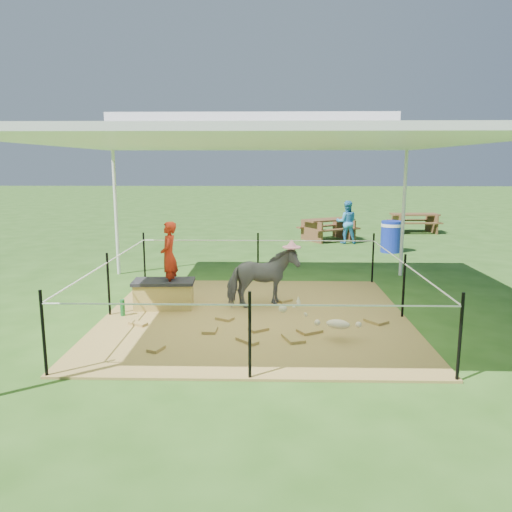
{
  "coord_description": "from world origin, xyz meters",
  "views": [
    {
      "loc": [
        0.19,
        -7.37,
        2.34
      ],
      "look_at": [
        0.0,
        0.6,
        0.85
      ],
      "focal_mm": 35.0,
      "sensor_mm": 36.0,
      "label": 1
    }
  ],
  "objects_px": {
    "trash_barrel": "(391,237)",
    "picnic_table_near": "(328,230)",
    "straw_bale": "(164,295)",
    "foal": "(338,322)",
    "green_bottle": "(123,308)",
    "pony": "(263,278)",
    "picnic_table_far": "(414,223)",
    "woman": "(169,250)",
    "distant_person": "(347,222)"
  },
  "relations": [
    {
      "from": "foal",
      "to": "picnic_table_near",
      "type": "height_order",
      "value": "picnic_table_near"
    },
    {
      "from": "trash_barrel",
      "to": "picnic_table_near",
      "type": "distance_m",
      "value": 2.53
    },
    {
      "from": "pony",
      "to": "picnic_table_far",
      "type": "bearing_deg",
      "value": -51.9
    },
    {
      "from": "foal",
      "to": "trash_barrel",
      "type": "xyz_separation_m",
      "value": [
        2.35,
        6.87,
        0.14
      ]
    },
    {
      "from": "foal",
      "to": "picnic_table_far",
      "type": "height_order",
      "value": "picnic_table_far"
    },
    {
      "from": "foal",
      "to": "straw_bale",
      "type": "bearing_deg",
      "value": 169.78
    },
    {
      "from": "green_bottle",
      "to": "picnic_table_near",
      "type": "bearing_deg",
      "value": 62.86
    },
    {
      "from": "trash_barrel",
      "to": "picnic_table_far",
      "type": "xyz_separation_m",
      "value": [
        1.73,
        3.89,
        -0.09
      ]
    },
    {
      "from": "straw_bale",
      "to": "pony",
      "type": "distance_m",
      "value": 1.62
    },
    {
      "from": "woman",
      "to": "trash_barrel",
      "type": "height_order",
      "value": "woman"
    },
    {
      "from": "green_bottle",
      "to": "pony",
      "type": "distance_m",
      "value": 2.24
    },
    {
      "from": "pony",
      "to": "trash_barrel",
      "type": "relative_size",
      "value": 1.36
    },
    {
      "from": "picnic_table_near",
      "to": "distant_person",
      "type": "xyz_separation_m",
      "value": [
        0.46,
        -0.62,
        0.3
      ]
    },
    {
      "from": "woman",
      "to": "foal",
      "type": "bearing_deg",
      "value": 56.67
    },
    {
      "from": "pony",
      "to": "picnic_table_near",
      "type": "bearing_deg",
      "value": -37.63
    },
    {
      "from": "picnic_table_far",
      "to": "distant_person",
      "type": "bearing_deg",
      "value": -140.92
    },
    {
      "from": "green_bottle",
      "to": "trash_barrel",
      "type": "distance_m",
      "value": 8.06
    },
    {
      "from": "distant_person",
      "to": "straw_bale",
      "type": "bearing_deg",
      "value": 61.69
    },
    {
      "from": "woman",
      "to": "green_bottle",
      "type": "height_order",
      "value": "woman"
    },
    {
      "from": "trash_barrel",
      "to": "picnic_table_far",
      "type": "bearing_deg",
      "value": 66.0
    },
    {
      "from": "green_bottle",
      "to": "straw_bale",
      "type": "bearing_deg",
      "value": 39.29
    },
    {
      "from": "woman",
      "to": "picnic_table_far",
      "type": "height_order",
      "value": "woman"
    },
    {
      "from": "trash_barrel",
      "to": "woman",
      "type": "bearing_deg",
      "value": -131.81
    },
    {
      "from": "green_bottle",
      "to": "distant_person",
      "type": "distance_m",
      "value": 8.65
    },
    {
      "from": "woman",
      "to": "picnic_table_near",
      "type": "bearing_deg",
      "value": 152.09
    },
    {
      "from": "trash_barrel",
      "to": "picnic_table_far",
      "type": "relative_size",
      "value": 0.54
    },
    {
      "from": "green_bottle",
      "to": "woman",
      "type": "bearing_deg",
      "value": 34.7
    },
    {
      "from": "straw_bale",
      "to": "foal",
      "type": "distance_m",
      "value": 2.98
    },
    {
      "from": "foal",
      "to": "picnic_table_near",
      "type": "bearing_deg",
      "value": 102.88
    },
    {
      "from": "woman",
      "to": "distant_person",
      "type": "height_order",
      "value": "woman"
    },
    {
      "from": "distant_person",
      "to": "trash_barrel",
      "type": "bearing_deg",
      "value": 124.94
    },
    {
      "from": "foal",
      "to": "trash_barrel",
      "type": "relative_size",
      "value": 1.06
    },
    {
      "from": "picnic_table_near",
      "to": "picnic_table_far",
      "type": "height_order",
      "value": "picnic_table_near"
    },
    {
      "from": "picnic_table_near",
      "to": "trash_barrel",
      "type": "bearing_deg",
      "value": -85.52
    },
    {
      "from": "woman",
      "to": "trash_barrel",
      "type": "bearing_deg",
      "value": 134.83
    },
    {
      "from": "pony",
      "to": "distant_person",
      "type": "distance_m",
      "value": 7.2
    },
    {
      "from": "green_bottle",
      "to": "pony",
      "type": "relative_size",
      "value": 0.22
    },
    {
      "from": "foal",
      "to": "woman",
      "type": "bearing_deg",
      "value": 168.82
    },
    {
      "from": "green_bottle",
      "to": "foal",
      "type": "distance_m",
      "value": 3.31
    },
    {
      "from": "trash_barrel",
      "to": "picnic_table_near",
      "type": "xyz_separation_m",
      "value": [
        -1.42,
        2.09,
        -0.09
      ]
    },
    {
      "from": "foal",
      "to": "pony",
      "type": "bearing_deg",
      "value": 142.0
    },
    {
      "from": "woman",
      "to": "picnic_table_near",
      "type": "distance_m",
      "value": 8.29
    },
    {
      "from": "straw_bale",
      "to": "picnic_table_far",
      "type": "height_order",
      "value": "picnic_table_far"
    },
    {
      "from": "straw_bale",
      "to": "foal",
      "type": "xyz_separation_m",
      "value": [
        2.61,
        -1.44,
        0.04
      ]
    },
    {
      "from": "distant_person",
      "to": "foal",
      "type": "bearing_deg",
      "value": 82.32
    },
    {
      "from": "pony",
      "to": "picnic_table_far",
      "type": "relative_size",
      "value": 0.73
    },
    {
      "from": "woman",
      "to": "picnic_table_far",
      "type": "xyz_separation_m",
      "value": [
        6.58,
        9.31,
        -0.66
      ]
    },
    {
      "from": "woman",
      "to": "distant_person",
      "type": "xyz_separation_m",
      "value": [
        3.9,
        6.9,
        -0.35
      ]
    },
    {
      "from": "picnic_table_far",
      "to": "picnic_table_near",
      "type": "bearing_deg",
      "value": -153.17
    },
    {
      "from": "straw_bale",
      "to": "distant_person",
      "type": "relative_size",
      "value": 0.72
    }
  ]
}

